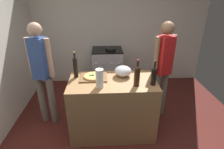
{
  "coord_description": "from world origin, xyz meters",
  "views": [
    {
      "loc": [
        -0.28,
        -1.61,
        2.05
      ],
      "look_at": [
        -0.14,
        0.78,
        0.94
      ],
      "focal_mm": 28.8,
      "sensor_mm": 36.0,
      "label": 1
    }
  ],
  "objects": [
    {
      "name": "pizza",
      "position": [
        -0.42,
        0.79,
        0.92
      ],
      "size": [
        0.29,
        0.29,
        0.03
      ],
      "color": "tan",
      "rests_on": "cutting_board"
    },
    {
      "name": "person_in_stripes",
      "position": [
        -1.22,
        0.97,
        0.97
      ],
      "size": [
        0.38,
        0.25,
        1.68
      ],
      "color": "slate",
      "rests_on": "ground_plane"
    },
    {
      "name": "wine_bottle_amber",
      "position": [
        -0.68,
        0.83,
        1.07
      ],
      "size": [
        0.07,
        0.07,
        0.39
      ],
      "color": "black",
      "rests_on": "counter"
    },
    {
      "name": "cutting_board",
      "position": [
        -0.42,
        0.79,
        0.9
      ],
      "size": [
        0.4,
        0.32,
        0.02
      ],
      "primitive_type": "cube",
      "color": "brown",
      "rests_on": "counter"
    },
    {
      "name": "kitchen_wall_rear",
      "position": [
        0.0,
        2.56,
        1.3
      ],
      "size": [
        4.23,
        0.1,
        2.6
      ],
      "primitive_type": "cube",
      "color": "silver",
      "rests_on": "ground_plane"
    },
    {
      "name": "stove",
      "position": [
        -0.17,
        2.16,
        0.46
      ],
      "size": [
        0.66,
        0.59,
        0.95
      ],
      "color": "#B7B7BC",
      "rests_on": "ground_plane"
    },
    {
      "name": "person_in_red",
      "position": [
        0.7,
        1.04,
        0.96
      ],
      "size": [
        0.37,
        0.27,
        1.66
      ],
      "color": "slate",
      "rests_on": "ground_plane"
    },
    {
      "name": "ground_plane",
      "position": [
        0.0,
        1.26,
        -0.01
      ],
      "size": [
        4.23,
        3.11,
        0.02
      ],
      "primitive_type": "cube",
      "color": "#511E19"
    },
    {
      "name": "kitchen_wall_left",
      "position": [
        -1.86,
        1.26,
        1.3
      ],
      "size": [
        0.1,
        3.11,
        2.6
      ],
      "primitive_type": "cube",
      "color": "silver",
      "rests_on": "ground_plane"
    },
    {
      "name": "counter",
      "position": [
        -0.14,
        0.68,
        0.45
      ],
      "size": [
        1.26,
        0.7,
        0.89
      ],
      "primitive_type": "cube",
      "color": "#9E7247",
      "rests_on": "ground_plane"
    },
    {
      "name": "wine_bottle_green",
      "position": [
        0.17,
        0.52,
        1.05
      ],
      "size": [
        0.08,
        0.08,
        0.37
      ],
      "color": "#331E0F",
      "rests_on": "counter"
    },
    {
      "name": "mixing_bowl",
      "position": [
        0.02,
        0.83,
        0.97
      ],
      "size": [
        0.25,
        0.25,
        0.16
      ],
      "color": "#B2B2B7",
      "rests_on": "counter"
    },
    {
      "name": "paper_towel_roll",
      "position": [
        -0.32,
        0.5,
        1.02
      ],
      "size": [
        0.1,
        0.1,
        0.26
      ],
      "color": "white",
      "rests_on": "counter"
    },
    {
      "name": "wine_bottle_clear",
      "position": [
        0.4,
        0.53,
        1.04
      ],
      "size": [
        0.07,
        0.07,
        0.35
      ],
      "color": "black",
      "rests_on": "counter"
    }
  ]
}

